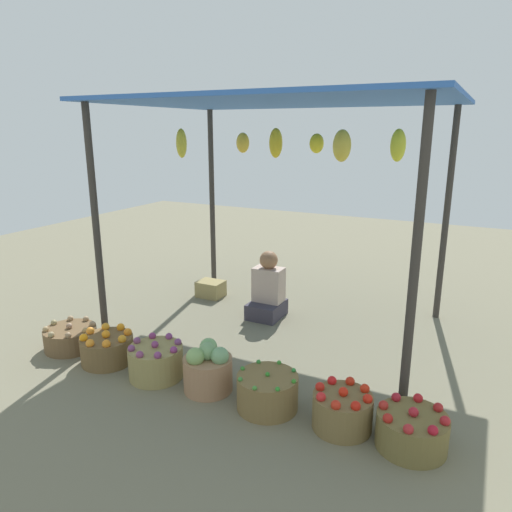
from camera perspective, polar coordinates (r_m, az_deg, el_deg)
The scene contains 11 objects.
ground_plane at distance 5.30m, azimuth 2.83°, elevation -8.49°, with size 14.00×14.00×0.00m, color #746F58.
market_stall_structure at distance 4.87m, azimuth 3.37°, elevation 16.18°, with size 3.34×2.46×2.41m.
vendor_person at distance 5.48m, azimuth 1.43°, elevation -4.33°, with size 0.36×0.44×0.78m.
basket_potatoes at distance 5.12m, azimuth -21.49°, elevation -9.16°, with size 0.50×0.50×0.26m.
basket_oranges at distance 4.72m, azimuth -17.54°, elevation -10.60°, with size 0.48×0.48×0.32m.
basket_purple_onions at distance 4.34m, azimuth -11.99°, elevation -12.32°, with size 0.48×0.48×0.34m.
basket_cabbages at distance 4.06m, azimuth -5.78°, elevation -13.46°, with size 0.41×0.41×0.43m.
basket_green_chilies at distance 3.84m, azimuth 1.38°, elevation -16.06°, with size 0.48×0.48×0.31m.
basket_red_tomatoes at distance 3.67m, azimuth 10.38°, elevation -17.85°, with size 0.44×0.44×0.33m.
basket_red_apples at distance 3.60m, azimuth 18.30°, elevation -19.36°, with size 0.48×0.48×0.31m.
wooden_crate_near_vendor at distance 6.19m, azimuth -5.49°, elevation -3.97°, with size 0.33×0.26×0.21m, color #998651.
Camera 1 is at (1.96, -4.45, 2.13)m, focal length 33.12 mm.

